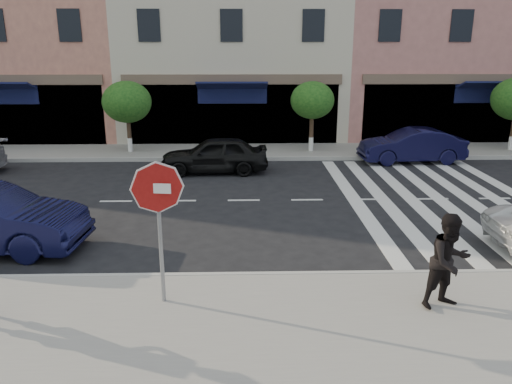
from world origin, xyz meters
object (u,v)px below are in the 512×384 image
(stop_sign, at_px, (158,202))
(car_far_mid, at_px, (215,155))
(walker, at_px, (449,261))
(car_far_right, at_px, (412,146))

(stop_sign, height_order, car_far_mid, stop_sign)
(stop_sign, relative_size, walker, 1.51)
(stop_sign, relative_size, car_far_mid, 0.66)
(car_far_mid, xyz_separation_m, car_far_right, (8.03, 1.50, 0.01))
(walker, relative_size, car_far_mid, 0.44)
(stop_sign, xyz_separation_m, walker, (5.15, -0.30, -1.04))
(stop_sign, height_order, car_far_right, stop_sign)
(walker, bearing_deg, car_far_mid, 94.41)
(stop_sign, xyz_separation_m, car_far_mid, (0.39, 10.22, -1.39))
(walker, height_order, car_far_right, walker)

